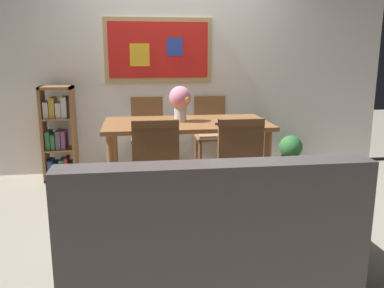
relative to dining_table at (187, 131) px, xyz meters
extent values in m
plane|color=gray|center=(-0.02, -0.51, -0.65)|extent=(12.00, 12.00, 0.00)
cube|color=silver|center=(-0.02, 0.92, 0.65)|extent=(5.20, 0.10, 2.60)
cube|color=tan|center=(-0.22, 0.85, 0.81)|extent=(1.26, 0.02, 0.74)
cube|color=red|center=(-0.22, 0.84, 0.81)|extent=(1.16, 0.01, 0.64)
cube|color=gold|center=(-0.44, 0.83, 0.75)|extent=(0.23, 0.00, 0.26)
cube|color=#263FA5|center=(-0.03, 0.83, 0.84)|extent=(0.19, 0.00, 0.21)
cube|color=brown|center=(0.00, 0.00, 0.07)|extent=(1.66, 0.87, 0.04)
cylinder|color=brown|center=(-0.75, -0.35, -0.30)|extent=(0.07, 0.07, 0.70)
cylinder|color=brown|center=(0.75, -0.35, -0.30)|extent=(0.07, 0.07, 0.70)
cylinder|color=brown|center=(-0.75, 0.35, -0.30)|extent=(0.07, 0.07, 0.70)
cylinder|color=brown|center=(0.75, 0.35, -0.30)|extent=(0.07, 0.07, 0.70)
cube|color=brown|center=(0.40, 0.69, -0.22)|extent=(0.40, 0.40, 0.03)
cube|color=#997A66|center=(0.40, 0.69, -0.19)|extent=(0.36, 0.36, 0.03)
cylinder|color=brown|center=(0.57, 0.86, -0.44)|extent=(0.04, 0.04, 0.42)
cylinder|color=brown|center=(0.23, 0.86, -0.44)|extent=(0.04, 0.04, 0.42)
cylinder|color=brown|center=(0.57, 0.52, -0.44)|extent=(0.04, 0.04, 0.42)
cylinder|color=brown|center=(0.23, 0.52, -0.44)|extent=(0.04, 0.04, 0.42)
cube|color=brown|center=(0.40, 0.87, 0.03)|extent=(0.38, 0.04, 0.46)
cube|color=brown|center=(0.40, 0.87, 0.23)|extent=(0.38, 0.05, 0.06)
cube|color=brown|center=(-0.36, -0.67, -0.22)|extent=(0.40, 0.40, 0.03)
cube|color=#997A66|center=(-0.36, -0.67, -0.19)|extent=(0.36, 0.36, 0.03)
cylinder|color=brown|center=(-0.53, -0.84, -0.44)|extent=(0.04, 0.04, 0.42)
cylinder|color=brown|center=(-0.19, -0.84, -0.44)|extent=(0.04, 0.04, 0.42)
cylinder|color=brown|center=(-0.53, -0.50, -0.44)|extent=(0.04, 0.04, 0.42)
cylinder|color=brown|center=(-0.19, -0.50, -0.44)|extent=(0.04, 0.04, 0.42)
cube|color=brown|center=(-0.36, -0.85, 0.03)|extent=(0.38, 0.04, 0.46)
cube|color=brown|center=(-0.36, -0.85, 0.23)|extent=(0.38, 0.05, 0.06)
cube|color=brown|center=(-0.37, 0.70, -0.22)|extent=(0.40, 0.40, 0.03)
cube|color=#997A66|center=(-0.37, 0.70, -0.19)|extent=(0.36, 0.36, 0.03)
cylinder|color=brown|center=(-0.20, 0.87, -0.44)|extent=(0.04, 0.04, 0.42)
cylinder|color=brown|center=(-0.54, 0.87, -0.44)|extent=(0.04, 0.04, 0.42)
cylinder|color=brown|center=(-0.20, 0.53, -0.44)|extent=(0.04, 0.04, 0.42)
cylinder|color=brown|center=(-0.54, 0.53, -0.44)|extent=(0.04, 0.04, 0.42)
cube|color=brown|center=(-0.37, 0.88, 0.03)|extent=(0.38, 0.04, 0.46)
cube|color=brown|center=(-0.37, 0.88, 0.23)|extent=(0.38, 0.05, 0.06)
cube|color=brown|center=(0.34, -0.70, -0.22)|extent=(0.40, 0.40, 0.03)
cube|color=#997A66|center=(0.34, -0.70, -0.19)|extent=(0.36, 0.36, 0.03)
cylinder|color=brown|center=(0.17, -0.87, -0.44)|extent=(0.04, 0.04, 0.42)
cylinder|color=brown|center=(0.51, -0.87, -0.44)|extent=(0.04, 0.04, 0.42)
cylinder|color=brown|center=(0.17, -0.53, -0.44)|extent=(0.04, 0.04, 0.42)
cylinder|color=brown|center=(0.51, -0.53, -0.44)|extent=(0.04, 0.04, 0.42)
cube|color=brown|center=(0.34, -0.88, 0.03)|extent=(0.38, 0.04, 0.46)
cube|color=brown|center=(0.34, -0.88, 0.23)|extent=(0.38, 0.05, 0.06)
cube|color=#514C4C|center=(-0.07, -1.61, -0.45)|extent=(1.80, 0.84, 0.40)
cube|color=#514C4C|center=(-0.07, -1.93, -0.03)|extent=(1.80, 0.20, 0.44)
cube|color=#514C4C|center=(-0.88, -1.61, -0.14)|extent=(0.18, 0.80, 0.22)
cube|color=#514C4C|center=(0.74, -1.61, -0.14)|extent=(0.18, 0.80, 0.22)
cube|color=#B78C33|center=(-0.52, -1.79, -0.09)|extent=(0.32, 0.16, 0.33)
cube|color=maroon|center=(-0.07, -1.79, -0.09)|extent=(0.32, 0.16, 0.33)
cube|color=brown|center=(-1.54, 0.62, -0.12)|extent=(0.03, 0.28, 1.07)
cube|color=brown|center=(-1.21, 0.62, -0.12)|extent=(0.03, 0.28, 1.07)
cube|color=brown|center=(-1.37, 0.62, -0.64)|extent=(0.36, 0.28, 0.03)
cube|color=brown|center=(-1.37, 0.62, 0.40)|extent=(0.36, 0.28, 0.03)
cube|color=brown|center=(-1.37, 0.62, -0.30)|extent=(0.30, 0.28, 0.02)
cube|color=brown|center=(-1.37, 0.62, 0.06)|extent=(0.30, 0.28, 0.02)
cube|color=#2D4C8C|center=(-1.49, 0.62, -0.52)|extent=(0.05, 0.22, 0.21)
cube|color=#2D4C8C|center=(-1.43, 0.62, -0.53)|extent=(0.06, 0.22, 0.18)
cube|color=#337247|center=(-1.36, 0.62, -0.52)|extent=(0.06, 0.22, 0.21)
cube|color=#B2332D|center=(-1.31, 0.62, -0.51)|extent=(0.04, 0.22, 0.23)
cube|color=#595960|center=(-1.26, 0.62, -0.54)|extent=(0.04, 0.22, 0.17)
cube|color=#337247|center=(-1.49, 0.62, -0.18)|extent=(0.05, 0.22, 0.21)
cube|color=#337247|center=(-1.43, 0.62, -0.20)|extent=(0.04, 0.22, 0.17)
cube|color=#595960|center=(-1.38, 0.62, -0.18)|extent=(0.05, 0.22, 0.21)
cube|color=#7F3F72|center=(-1.32, 0.62, -0.18)|extent=(0.05, 0.22, 0.21)
cube|color=beige|center=(-1.48, 0.62, 0.16)|extent=(0.06, 0.22, 0.18)
cube|color=gold|center=(-1.42, 0.62, 0.18)|extent=(0.06, 0.22, 0.22)
cube|color=beige|center=(-1.35, 0.62, 0.15)|extent=(0.06, 0.22, 0.17)
cube|color=beige|center=(-1.29, 0.62, 0.19)|extent=(0.06, 0.22, 0.23)
cube|color=black|center=(-1.23, 0.62, 0.17)|extent=(0.05, 0.22, 0.20)
cylinder|color=brown|center=(1.37, 0.60, -0.56)|extent=(0.25, 0.25, 0.19)
cylinder|color=#332319|center=(1.37, 0.60, -0.48)|extent=(0.22, 0.22, 0.02)
sphere|color=#2D6B33|center=(1.37, 0.60, -0.35)|extent=(0.28, 0.28, 0.28)
cylinder|color=#2D6B33|center=(1.42, 0.47, -0.54)|extent=(0.03, 0.03, 0.22)
cylinder|color=#2D6B33|center=(1.48, 0.68, -0.54)|extent=(0.03, 0.03, 0.22)
cylinder|color=beige|center=(-0.06, 0.02, 0.18)|extent=(0.12, 0.12, 0.17)
sphere|color=pink|center=(-0.06, 0.02, 0.34)|extent=(0.22, 0.22, 0.22)
sphere|color=silver|center=(-0.11, 0.10, 0.37)|extent=(0.07, 0.07, 0.07)
sphere|color=#EACC4C|center=(-0.01, -0.05, 0.33)|extent=(0.07, 0.07, 0.07)
sphere|color=silver|center=(0.02, 0.05, 0.36)|extent=(0.07, 0.07, 0.07)
cube|color=black|center=(0.31, -0.17, 0.10)|extent=(0.12, 0.16, 0.02)
cube|color=gray|center=(0.31, -0.17, 0.11)|extent=(0.08, 0.10, 0.00)
camera|label=1|loc=(-0.51, -4.07, 0.79)|focal=38.25mm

